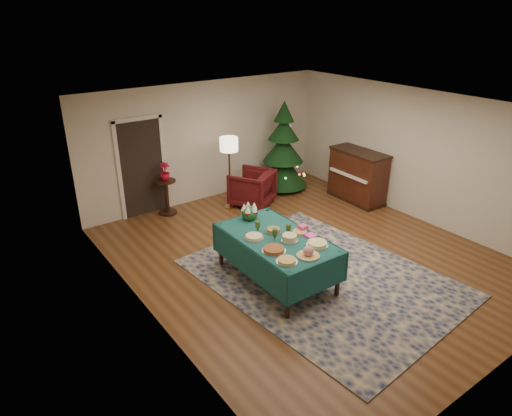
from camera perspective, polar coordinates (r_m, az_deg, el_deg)
room_shell at (r=7.83m, az=6.84°, el=2.57°), size 7.00×7.00×7.00m
doorway at (r=9.93m, az=-14.08°, el=5.13°), size 1.08×0.04×2.16m
rug at (r=7.82m, az=8.30°, el=-8.61°), size 3.56×4.47×0.02m
buffet_table at (r=7.39m, az=2.57°, el=-4.73°), size 1.22×2.06×0.80m
platter_0 at (r=6.64m, az=3.87°, el=-6.58°), size 0.31×0.31×0.05m
platter_1 at (r=6.78m, az=6.56°, el=-5.53°), size 0.35×0.35×0.17m
platter_2 at (r=7.11m, az=7.66°, el=-4.47°), size 0.35×0.35×0.07m
platter_3 at (r=6.90m, az=2.25°, el=-5.21°), size 0.37×0.37×0.06m
platter_4 at (r=7.19m, az=4.20°, el=-3.77°), size 0.27×0.27×0.11m
platter_5 at (r=7.45m, az=5.50°, el=-3.02°), size 0.27×0.27×0.04m
platter_6 at (r=7.26m, az=-0.25°, el=-3.63°), size 0.31×0.31×0.06m
platter_7 at (r=7.44m, az=2.18°, el=-2.85°), size 0.25×0.25×0.08m
goblet_0 at (r=7.44m, az=0.22°, el=-2.29°), size 0.08×0.08×0.19m
goblet_1 at (r=7.36m, az=4.09°, el=-2.65°), size 0.08×0.08×0.19m
goblet_2 at (r=7.20m, az=2.37°, el=-3.27°), size 0.08×0.08×0.19m
napkin_stack at (r=7.35m, az=6.86°, el=-3.49°), size 0.16×0.16×0.04m
gift_box at (r=7.51m, az=5.86°, el=-2.52°), size 0.13×0.13×0.11m
centerpiece at (r=7.85m, az=-0.80°, el=-0.48°), size 0.29×0.29×0.33m
armchair at (r=10.32m, az=-0.50°, el=2.75°), size 1.15×1.13×0.89m
floor_lamp at (r=9.86m, az=-3.40°, el=7.42°), size 0.39×0.39×1.62m
side_table at (r=10.07m, az=-11.07°, el=1.30°), size 0.43×0.43×0.77m
potted_plant at (r=9.89m, az=-11.31°, el=4.01°), size 0.22×0.39×0.22m
christmas_tree at (r=11.11m, az=3.42°, el=7.20°), size 1.57×1.57×2.18m
piano at (r=10.78m, az=12.57°, el=3.88°), size 0.69×1.39×1.19m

